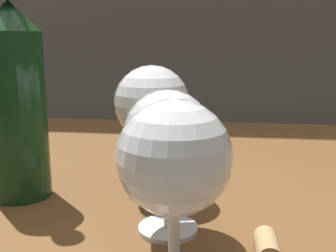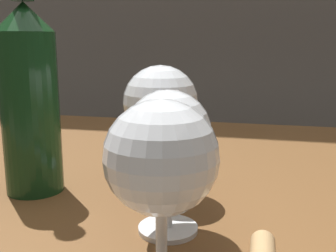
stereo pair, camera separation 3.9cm
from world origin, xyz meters
TOP-DOWN VIEW (x-y plane):
  - dining_table at (0.00, 0.00)m, footprint 1.43×0.77m
  - wine_glass_rose at (-0.06, -0.27)m, footprint 0.09×0.09m
  - wine_glass_pinot at (-0.08, -0.18)m, footprint 0.09×0.09m
  - wine_glass_amber at (-0.11, -0.08)m, footprint 0.09×0.09m
  - wine_bottle at (-0.27, -0.10)m, footprint 0.07×0.07m
  - cork at (0.02, -0.22)m, footprint 0.02×0.04m

SIDE VIEW (x-z plane):
  - dining_table at x=0.00m, z-range 0.28..1.04m
  - cork at x=0.02m, z-range 0.76..0.78m
  - wine_glass_pinot at x=-0.08m, z-range 0.79..0.93m
  - wine_glass_rose at x=-0.06m, z-range 0.79..0.93m
  - wine_glass_amber at x=-0.11m, z-range 0.79..0.95m
  - wine_bottle at x=-0.27m, z-range 0.73..1.04m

